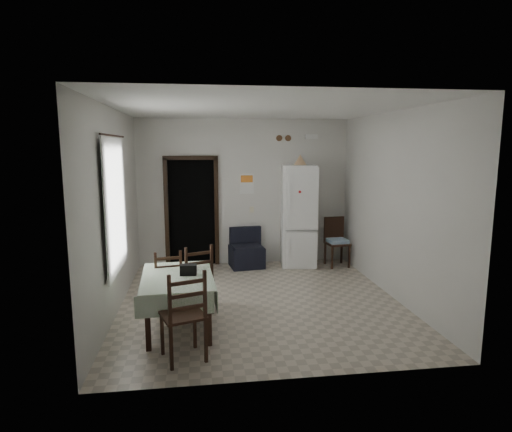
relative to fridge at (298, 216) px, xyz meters
The scene contains 25 objects.
ground 2.41m from the fridge, 118.11° to the right, with size 4.50×4.50×0.00m, color #B4A793.
ceiling 2.90m from the fridge, 118.11° to the right, with size 4.20×4.50×0.02m, color white, non-canonical shape.
wall_back 1.17m from the fridge, 162.76° to the left, with size 4.20×0.02×2.90m, color silver, non-canonical shape.
wall_front 4.33m from the fridge, 103.86° to the right, with size 4.20×0.02×2.90m, color silver, non-canonical shape.
wall_left 3.71m from the fridge, 148.35° to the right, with size 0.02×4.50×2.90m, color silver, non-canonical shape.
wall_right 2.25m from the fridge, 61.02° to the right, with size 0.02×4.50×2.90m, color silver, non-canonical shape.
doorway 2.15m from the fridge, 165.89° to the left, with size 1.06×0.52×2.22m.
window_recess 3.87m from the fridge, 146.19° to the right, with size 0.10×1.20×1.60m, color silver.
curtain 3.78m from the fridge, 145.26° to the right, with size 0.02×1.45×1.85m, color white.
curtain_rod 4.02m from the fridge, 145.17° to the right, with size 0.02×0.02×1.60m, color black.
calendar 1.20m from the fridge, 162.57° to the left, with size 0.28×0.02×0.40m, color white.
calendar_image 1.25m from the fridge, 162.89° to the left, with size 0.24×0.01×0.14m, color orange.
light_switch 0.94m from the fridge, 160.73° to the left, with size 0.08×0.02×0.12m, color beige.
vent_left 1.58m from the fridge, 137.35° to the left, with size 0.12×0.12×0.03m, color brown.
vent_right 1.56m from the fridge, 116.36° to the left, with size 0.12×0.12×0.03m, color brown.
emergency_light 1.61m from the fridge, 41.28° to the left, with size 0.25×0.07×0.09m, color white.
fridge is the anchor object (origin of this frame).
tan_cone 1.10m from the fridge, 42.59° to the right, with size 0.25×0.25×0.20m, color tan.
navy_seat 1.20m from the fridge, behind, with size 0.63×0.61×0.77m, color black, non-canonical shape.
corner_chair 0.94m from the fridge, 13.49° to the right, with size 0.42×0.42×0.97m, color black, non-canonical shape.
dining_table 3.60m from the fridge, 129.15° to the right, with size 0.90×1.36×0.71m, color #B1C6A9, non-canonical shape.
black_bag 3.45m from the fridge, 127.50° to the right, with size 0.21×0.13×0.14m, color black.
dining_chair_far_left 3.27m from the fridge, 138.07° to the right, with size 0.40×0.40×0.93m, color black, non-canonical shape.
dining_chair_far_right 3.04m from the fridge, 132.22° to the right, with size 0.43×0.43×1.01m, color black, non-canonical shape.
dining_chair_near_head 4.21m from the fridge, 120.78° to the right, with size 0.45×0.45×1.05m, color black, non-canonical shape.
Camera 1 is at (-0.91, -6.22, 2.35)m, focal length 30.00 mm.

